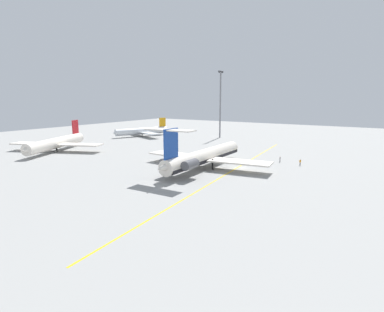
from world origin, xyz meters
TOP-DOWN VIEW (x-y plane):
  - ground at (0.00, 0.00)m, footprint 292.90×292.90m
  - main_jetliner at (-6.40, 8.24)m, footprint 40.43×35.96m
  - airliner_mid_left at (-11.77, 64.71)m, footprint 31.65×31.91m
  - airliner_mid_right at (37.50, 69.88)m, footprint 27.46×27.63m
  - ground_crew_near_nose at (11.50, -12.46)m, footprint 0.29×0.45m
  - ground_crew_near_tail at (12.78, -6.41)m, footprint 0.40×0.27m
  - ground_crew_portside at (12.80, 30.54)m, footprint 0.43×0.27m
  - safety_cone_nose at (16.50, 20.58)m, footprint 0.40×0.40m
  - taxiway_centreline at (-5.26, 0.36)m, footprint 103.78×11.23m
  - light_mast at (53.88, 35.39)m, footprint 4.00×0.70m

SIDE VIEW (x-z plane):
  - ground at x=0.00m, z-range 0.00..0.00m
  - taxiway_centreline at x=-5.26m, z-range 0.00..0.01m
  - safety_cone_nose at x=16.50m, z-range 0.00..0.55m
  - ground_crew_near_tail at x=12.78m, z-range 0.23..1.92m
  - ground_crew_portside at x=12.80m, z-range 0.23..1.95m
  - ground_crew_near_nose at x=11.50m, z-range 0.24..2.03m
  - airliner_mid_right at x=37.50m, z-range -1.75..6.76m
  - airliner_mid_left at x=-11.77m, z-range -2.04..7.88m
  - main_jetliner at x=-6.40m, z-range -2.68..9.11m
  - light_mast at x=53.88m, z-range 1.24..31.54m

